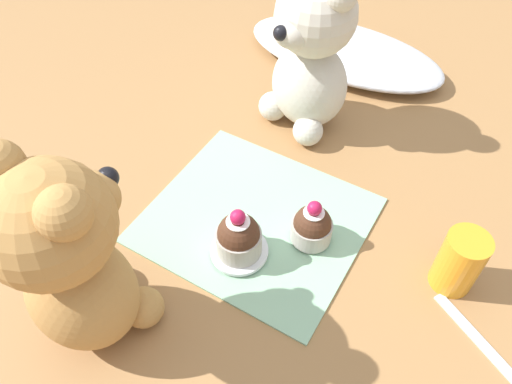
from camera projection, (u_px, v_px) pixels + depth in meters
ground_plane at (256, 220)px, 0.65m from camera, size 4.00×4.00×0.00m
knitted_placemat at (256, 219)px, 0.65m from camera, size 0.27×0.24×0.01m
tulle_cloth at (344, 52)px, 0.86m from camera, size 0.35×0.17×0.04m
teddy_bear_cream at (310, 55)px, 0.69m from camera, size 0.14×0.14×0.24m
teddy_bear_tan at (70, 258)px, 0.46m from camera, size 0.13×0.13×0.25m
cupcake_near_cream_bear at (312, 226)px, 0.61m from camera, size 0.05×0.05×0.07m
saucer_plate at (239, 251)px, 0.61m from camera, size 0.07×0.07×0.01m
cupcake_near_tan_bear at (239, 237)px, 0.58m from camera, size 0.06×0.06×0.07m
juice_glass at (459, 262)px, 0.56m from camera, size 0.05×0.05×0.08m
teaspoon at (480, 341)px, 0.54m from camera, size 0.12×0.07×0.01m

